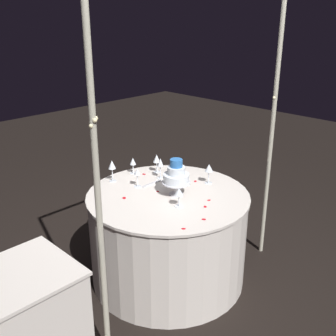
{
  "coord_description": "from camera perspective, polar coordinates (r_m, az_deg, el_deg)",
  "views": [
    {
      "loc": [
        2.04,
        2.0,
        2.07
      ],
      "look_at": [
        0.0,
        0.0,
        0.97
      ],
      "focal_mm": 43.42,
      "sensor_mm": 36.0,
      "label": 1
    }
  ],
  "objects": [
    {
      "name": "ground_plane",
      "position": [
        3.53,
        0.0,
        -14.91
      ],
      "size": [
        12.0,
        12.0,
        0.0
      ],
      "primitive_type": "plane",
      "color": "black"
    },
    {
      "name": "decorative_arch",
      "position": [
        2.69,
        5.26,
        9.12
      ],
      "size": [
        1.82,
        0.06,
        2.41
      ],
      "color": "#B7B29E",
      "rests_on": "ground"
    },
    {
      "name": "main_table",
      "position": [
        3.32,
        0.0,
        -9.61
      ],
      "size": [
        1.26,
        1.26,
        0.76
      ],
      "color": "silver",
      "rests_on": "ground"
    },
    {
      "name": "side_table",
      "position": [
        2.55,
        -18.67,
        -21.08
      ],
      "size": [
        0.52,
        0.52,
        0.81
      ],
      "color": "silver",
      "rests_on": "ground"
    },
    {
      "name": "tiered_cake",
      "position": [
        3.07,
        1.16,
        -1.06
      ],
      "size": [
        0.22,
        0.22,
        0.29
      ],
      "color": "silver",
      "rests_on": "main_table"
    },
    {
      "name": "wine_glass_0",
      "position": [
        3.38,
        -1.07,
        0.61
      ],
      "size": [
        0.06,
        0.06,
        0.18
      ],
      "color": "silver",
      "rests_on": "main_table"
    },
    {
      "name": "wine_glass_1",
      "position": [
        3.52,
        -4.95,
        0.8
      ],
      "size": [
        0.06,
        0.06,
        0.14
      ],
      "color": "silver",
      "rests_on": "main_table"
    },
    {
      "name": "wine_glass_2",
      "position": [
        3.23,
        -4.34,
        -0.73
      ],
      "size": [
        0.06,
        0.06,
        0.16
      ],
      "color": "silver",
      "rests_on": "main_table"
    },
    {
      "name": "wine_glass_3",
      "position": [
        3.3,
        5.77,
        -0.1
      ],
      "size": [
        0.07,
        0.07,
        0.17
      ],
      "color": "silver",
      "rests_on": "main_table"
    },
    {
      "name": "wine_glass_4",
      "position": [
        2.9,
        1.54,
        -3.45
      ],
      "size": [
        0.07,
        0.07,
        0.15
      ],
      "color": "silver",
      "rests_on": "main_table"
    },
    {
      "name": "wine_glass_5",
      "position": [
        3.35,
        -7.87,
        0.34
      ],
      "size": [
        0.06,
        0.06,
        0.18
      ],
      "color": "silver",
      "rests_on": "main_table"
    },
    {
      "name": "wine_glass_6",
      "position": [
        3.52,
        -1.6,
        1.24
      ],
      "size": [
        0.06,
        0.06,
        0.16
      ],
      "color": "silver",
      "rests_on": "main_table"
    },
    {
      "name": "cake_knife",
      "position": [
        3.37,
        -1.5,
        -1.85
      ],
      "size": [
        0.3,
        0.03,
        0.01
      ],
      "color": "silver",
      "rests_on": "main_table"
    },
    {
      "name": "rose_petal_0",
      "position": [
        3.38,
        3.86,
        -1.86
      ],
      "size": [
        0.04,
        0.04,
        0.0
      ],
      "primitive_type": "ellipsoid",
      "rotation": [
        0.0,
        0.0,
        3.82
      ],
      "color": "red",
      "rests_on": "main_table"
    },
    {
      "name": "rose_petal_1",
      "position": [
        3.18,
        -1.46,
        -3.3
      ],
      "size": [
        0.03,
        0.03,
        0.0
      ],
      "primitive_type": "ellipsoid",
      "rotation": [
        0.0,
        0.0,
        5.29
      ],
      "color": "red",
      "rests_on": "main_table"
    },
    {
      "name": "rose_petal_2",
      "position": [
        3.35,
        0.68,
        -2.0
      ],
      "size": [
        0.05,
        0.04,
        0.0
      ],
      "primitive_type": "ellipsoid",
      "rotation": [
        0.0,
        0.0,
        3.39
      ],
      "color": "red",
      "rests_on": "main_table"
    },
    {
      "name": "rose_petal_3",
      "position": [
        2.95,
        5.23,
        -5.42
      ],
      "size": [
        0.04,
        0.04,
        0.0
      ],
      "primitive_type": "ellipsoid",
      "rotation": [
        0.0,
        0.0,
        0.85
      ],
      "color": "red",
      "rests_on": "main_table"
    },
    {
      "name": "rose_petal_4",
      "position": [
        3.32,
        -2.63,
        -2.26
      ],
      "size": [
        0.03,
        0.03,
        0.0
      ],
      "primitive_type": "ellipsoid",
      "rotation": [
        0.0,
        0.0,
        4.03
      ],
      "color": "red",
      "rests_on": "main_table"
    },
    {
      "name": "rose_petal_5",
      "position": [
        3.05,
        5.77,
        -4.52
      ],
      "size": [
        0.03,
        0.02,
        0.0
      ],
      "primitive_type": "ellipsoid",
      "rotation": [
        0.0,
        0.0,
        2.98
      ],
      "color": "red",
      "rests_on": "main_table"
    },
    {
      "name": "rose_petal_6",
      "position": [
        2.66,
        2.19,
        -8.52
      ],
      "size": [
        0.04,
        0.04,
        0.0
      ],
      "primitive_type": "ellipsoid",
      "rotation": [
        0.0,
        0.0,
        2.35
      ],
      "color": "red",
      "rests_on": "main_table"
    },
    {
      "name": "rose_petal_7",
      "position": [
        3.09,
        -6.17,
        -4.2
      ],
      "size": [
        0.04,
        0.05,
        0.0
      ],
      "primitive_type": "ellipsoid",
      "rotation": [
        0.0,
        0.0,
        4.15
      ],
      "color": "red",
      "rests_on": "main_table"
    },
    {
      "name": "rose_petal_8",
      "position": [
        3.52,
        -3.39,
        -0.86
      ],
      "size": [
        0.03,
        0.04,
        0.0
      ],
      "primitive_type": "ellipsoid",
      "rotation": [
        0.0,
        0.0,
        1.64
      ],
      "color": "red",
      "rests_on": "main_table"
    },
    {
      "name": "rose_petal_9",
      "position": [
        2.78,
        5.05,
        -7.18
      ],
      "size": [
        0.04,
        0.04,
        0.0
      ],
      "primitive_type": "ellipsoid",
      "rotation": [
        0.0,
        0.0,
        2.17
      ],
      "color": "red",
      "rests_on": "main_table"
    }
  ]
}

